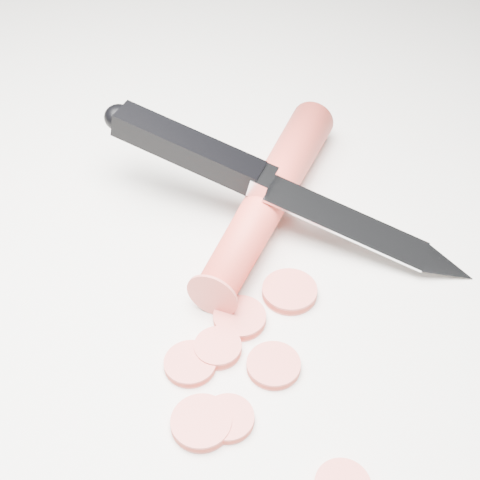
{
  "coord_description": "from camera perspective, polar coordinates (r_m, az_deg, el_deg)",
  "views": [
    {
      "loc": [
        0.01,
        -0.31,
        0.35
      ],
      "look_at": [
        -0.01,
        0.04,
        0.02
      ],
      "focal_mm": 50.0,
      "sensor_mm": 36.0,
      "label": 1
    }
  ],
  "objects": [
    {
      "name": "carrot_slice_5",
      "position": [
        0.43,
        -4.27,
        -10.48
      ],
      "size": [
        0.03,
        0.03,
        0.01
      ],
      "primitive_type": "cylinder",
      "color": "#D15248",
      "rests_on": "ground"
    },
    {
      "name": "kitchen_knife",
      "position": [
        0.49,
        3.77,
        4.57
      ],
      "size": [
        0.29,
        0.12,
        0.08
      ],
      "primitive_type": null,
      "color": "silver",
      "rests_on": "ground"
    },
    {
      "name": "carrot_slice_0",
      "position": [
        0.41,
        -3.32,
        -15.31
      ],
      "size": [
        0.04,
        0.04,
        0.01
      ],
      "primitive_type": "cylinder",
      "color": "#D15248",
      "rests_on": "ground"
    },
    {
      "name": "carrot_slice_4",
      "position": [
        0.43,
        2.89,
        -10.64
      ],
      "size": [
        0.03,
        0.03,
        0.01
      ],
      "primitive_type": "cylinder",
      "color": "#D15248",
      "rests_on": "ground"
    },
    {
      "name": "carrot_slice_1",
      "position": [
        0.45,
        -0.03,
        -6.67
      ],
      "size": [
        0.04,
        0.04,
        0.01
      ],
      "primitive_type": "cylinder",
      "color": "#D15248",
      "rests_on": "ground"
    },
    {
      "name": "ground",
      "position": [
        0.47,
        1.36,
        -4.81
      ],
      "size": [
        2.4,
        2.4,
        0.0
      ],
      "primitive_type": "plane",
      "color": "silver",
      "rests_on": "ground"
    },
    {
      "name": "carrot_slice_3",
      "position": [
        0.44,
        -1.91,
        -9.19
      ],
      "size": [
        0.03,
        0.03,
        0.01
      ],
      "primitive_type": "cylinder",
      "color": "#D15248",
      "rests_on": "ground"
    },
    {
      "name": "carrot_slice_2",
      "position": [
        0.47,
        4.25,
        -4.41
      ],
      "size": [
        0.04,
        0.04,
        0.01
      ],
      "primitive_type": "cylinder",
      "color": "#D15248",
      "rests_on": "ground"
    },
    {
      "name": "carrot_slice_7",
      "position": [
        0.41,
        -1.04,
        -14.99
      ],
      "size": [
        0.03,
        0.03,
        0.01
      ],
      "primitive_type": "cylinder",
      "color": "#D15248",
      "rests_on": "ground"
    },
    {
      "name": "carrot",
      "position": [
        0.52,
        2.57,
        3.82
      ],
      "size": [
        0.1,
        0.22,
        0.03
      ],
      "primitive_type": "cylinder",
      "rotation": [
        1.57,
        0.0,
        -0.32
      ],
      "color": "red",
      "rests_on": "ground"
    }
  ]
}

